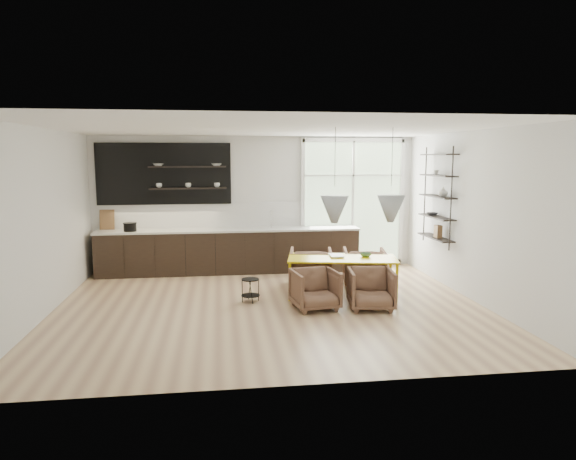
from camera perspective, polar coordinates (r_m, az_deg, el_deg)
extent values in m
cube|color=#DDBA89|center=(8.59, -1.97, -8.51)|extent=(7.00, 6.00, 0.01)
cube|color=silver|center=(11.27, -3.53, 2.99)|extent=(7.00, 0.02, 2.90)
cube|color=silver|center=(8.68, -25.67, 0.69)|extent=(0.02, 6.00, 2.90)
cube|color=silver|center=(9.31, 19.95, 1.45)|extent=(0.02, 6.00, 2.90)
cube|color=white|center=(8.25, -2.07, 11.23)|extent=(7.00, 6.00, 0.01)
cube|color=#B2D1A5|center=(11.59, 7.16, 3.08)|extent=(2.20, 0.02, 2.70)
cube|color=silver|center=(11.56, 7.19, 3.07)|extent=(2.30, 0.08, 2.80)
cone|color=#A9B2B7|center=(7.93, 5.18, 2.28)|extent=(0.44, 0.44, 0.42)
cone|color=#A9B2B7|center=(8.18, 11.35, 2.33)|extent=(0.44, 0.44, 0.42)
cylinder|color=black|center=(7.89, 5.26, 8.11)|extent=(0.01, 0.01, 0.89)
cylinder|color=black|center=(8.14, 11.50, 7.98)|extent=(0.01, 0.01, 0.89)
cube|color=black|center=(11.04, -6.47, -2.39)|extent=(5.50, 0.65, 0.90)
cube|color=silver|center=(10.97, -6.51, 0.03)|extent=(5.54, 0.69, 0.04)
cube|color=silver|center=(11.25, -6.56, 1.66)|extent=(5.50, 0.02, 0.55)
cube|color=black|center=(11.22, -13.58, 6.08)|extent=(2.80, 0.06, 1.30)
cube|color=black|center=(11.03, -11.08, 6.91)|extent=(1.60, 0.28, 0.03)
cube|color=black|center=(11.05, -11.02, 4.58)|extent=(1.60, 0.28, 0.03)
cube|color=brown|center=(11.41, -19.46, 1.09)|extent=(0.30, 0.10, 0.42)
cylinder|color=silver|center=(11.09, -1.88, 1.21)|extent=(0.02, 0.02, 0.40)
imported|color=white|center=(11.08, -14.21, 7.03)|extent=(0.22, 0.22, 0.05)
imported|color=white|center=(11.02, -7.95, 7.20)|extent=(0.22, 0.22, 0.05)
imported|color=white|center=(11.10, -14.13, 4.82)|extent=(0.12, 0.12, 0.10)
imported|color=white|center=(11.05, -11.03, 4.91)|extent=(0.12, 0.12, 0.10)
imported|color=white|center=(11.03, -7.90, 4.97)|extent=(0.12, 0.12, 0.10)
cylinder|color=black|center=(11.01, -17.15, 0.27)|extent=(0.26, 0.26, 0.16)
cube|color=black|center=(9.76, 17.67, 3.31)|extent=(0.02, 0.02, 1.90)
cube|color=black|center=(10.85, 14.97, 3.86)|extent=(0.02, 0.02, 1.90)
cube|color=black|center=(10.39, 16.07, -0.80)|extent=(0.26, 1.20, 0.02)
cube|color=black|center=(10.34, 16.16, 1.39)|extent=(0.26, 1.20, 0.02)
cube|color=black|center=(10.30, 16.25, 3.60)|extent=(0.26, 1.20, 0.02)
cube|color=black|center=(10.28, 16.34, 5.82)|extent=(0.26, 1.20, 0.03)
cube|color=black|center=(10.28, 16.43, 8.05)|extent=(0.26, 1.20, 0.03)
imported|color=white|center=(10.07, 16.85, 4.10)|extent=(0.18, 0.18, 0.19)
imported|color=#333338|center=(10.52, 15.73, 1.73)|extent=(0.22, 0.22, 0.05)
imported|color=white|center=(10.37, 16.12, 6.18)|extent=(0.10, 0.10, 0.09)
cube|color=brown|center=(10.28, 16.33, -0.15)|extent=(0.10, 0.18, 0.24)
cube|color=#DCC003|center=(9.12, 6.04, -3.14)|extent=(2.03, 1.20, 0.03)
cube|color=#DCC003|center=(8.82, 0.21, -5.79)|extent=(0.05, 0.05, 0.66)
cube|color=#DCC003|center=(9.57, 0.44, -4.69)|extent=(0.05, 0.05, 0.66)
cube|color=#DCC003|center=(8.92, 11.99, -5.82)|extent=(0.05, 0.05, 0.66)
cube|color=#DCC003|center=(9.66, 11.29, -4.73)|extent=(0.05, 0.05, 0.66)
imported|color=brown|center=(9.80, 2.55, -4.19)|extent=(0.91, 0.92, 0.73)
imported|color=brown|center=(9.93, 8.45, -4.12)|extent=(0.91, 0.93, 0.73)
imported|color=brown|center=(8.38, 3.03, -6.60)|extent=(0.80, 0.81, 0.65)
imported|color=brown|center=(8.48, 9.21, -6.47)|extent=(0.79, 0.81, 0.66)
cylinder|color=black|center=(8.78, -4.21, -5.49)|extent=(0.30, 0.30, 0.02)
cylinder|color=black|center=(8.85, -4.19, -7.25)|extent=(0.32, 0.32, 0.01)
cylinder|color=black|center=(8.84, -3.29, -6.69)|extent=(0.01, 0.01, 0.39)
cylinder|color=black|center=(8.96, -4.27, -6.50)|extent=(0.01, 0.01, 0.39)
cylinder|color=black|center=(8.81, -5.11, -6.75)|extent=(0.01, 0.01, 0.39)
cylinder|color=black|center=(8.69, -4.11, -6.96)|extent=(0.01, 0.01, 0.39)
imported|color=white|center=(9.16, 4.66, -2.88)|extent=(0.26, 0.34, 0.03)
imported|color=#467048|center=(9.26, 8.62, -2.73)|extent=(0.26, 0.26, 0.06)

